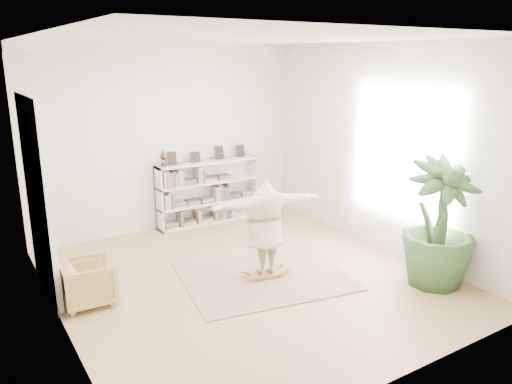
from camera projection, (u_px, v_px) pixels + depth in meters
floor at (248, 279)px, 7.79m from camera, size 6.00×6.00×0.00m
room_shell at (165, 48)px, 9.28m from camera, size 6.00×6.00×6.00m
doors at (39, 199)px, 7.10m from camera, size 0.09×1.78×2.92m
bookshelf at (208, 193)px, 10.31m from camera, size 2.20×0.35×1.64m
armchair at (88, 282)px, 6.94m from camera, size 0.73×0.72×0.64m
rug at (265, 277)px, 7.83m from camera, size 2.82×2.41×0.02m
rocker_board at (265, 273)px, 7.82m from camera, size 0.54×0.38×0.11m
person at (265, 225)px, 7.61m from camera, size 1.89×0.82×1.49m
houseplant at (439, 223)px, 7.37m from camera, size 1.34×1.34×1.94m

